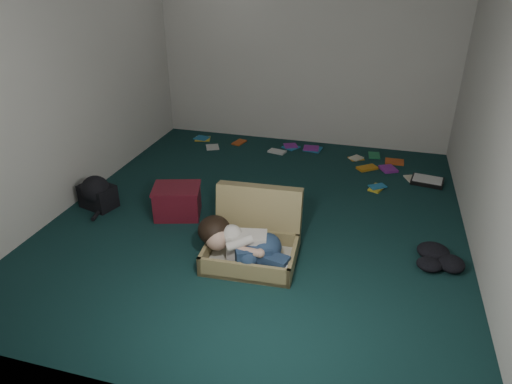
% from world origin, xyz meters
% --- Properties ---
extents(floor, '(4.50, 4.50, 0.00)m').
position_xyz_m(floor, '(0.00, 0.00, 0.00)').
color(floor, '#102E2E').
rests_on(floor, ground).
extents(wall_back, '(4.50, 0.00, 4.50)m').
position_xyz_m(wall_back, '(0.00, 2.25, 1.30)').
color(wall_back, silver).
rests_on(wall_back, ground).
extents(wall_front, '(4.50, 0.00, 4.50)m').
position_xyz_m(wall_front, '(0.00, -2.25, 1.30)').
color(wall_front, silver).
rests_on(wall_front, ground).
extents(wall_left, '(0.00, 4.50, 4.50)m').
position_xyz_m(wall_left, '(-2.00, 0.00, 1.30)').
color(wall_left, silver).
rests_on(wall_left, ground).
extents(wall_right, '(0.00, 4.50, 4.50)m').
position_xyz_m(wall_right, '(2.00, 0.00, 1.30)').
color(wall_right, silver).
rests_on(wall_right, ground).
extents(suitcase, '(0.82, 0.80, 0.57)m').
position_xyz_m(suitcase, '(0.12, -0.65, 0.17)').
color(suitcase, '#968553').
rests_on(suitcase, floor).
extents(person, '(0.85, 0.40, 0.35)m').
position_xyz_m(person, '(0.08, -0.85, 0.22)').
color(person, silver).
rests_on(person, suitcase).
extents(maroon_bin, '(0.55, 0.48, 0.32)m').
position_xyz_m(maroon_bin, '(-0.81, -0.21, 0.16)').
color(maroon_bin, maroon).
rests_on(maroon_bin, floor).
extents(backpack, '(0.53, 0.47, 0.27)m').
position_xyz_m(backpack, '(-1.70, -0.26, 0.13)').
color(backpack, black).
rests_on(backpack, floor).
extents(clothing_pile, '(0.48, 0.44, 0.13)m').
position_xyz_m(clothing_pile, '(1.70, -0.38, 0.06)').
color(clothing_pile, black).
rests_on(clothing_pile, floor).
extents(paper_tray, '(0.40, 0.32, 0.05)m').
position_xyz_m(paper_tray, '(1.70, 1.28, 0.02)').
color(paper_tray, black).
rests_on(paper_tray, floor).
extents(book_scatter, '(3.16, 1.26, 0.02)m').
position_xyz_m(book_scatter, '(0.37, 1.69, 0.01)').
color(book_scatter, yellow).
rests_on(book_scatter, floor).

